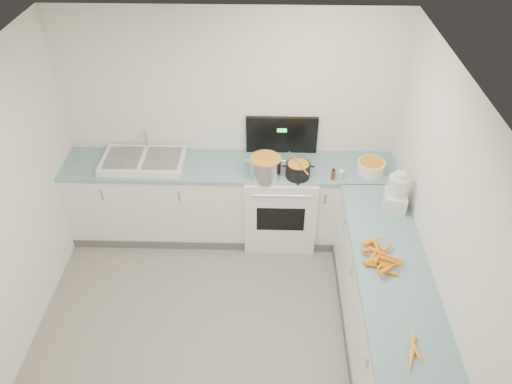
{
  "coord_description": "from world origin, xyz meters",
  "views": [
    {
      "loc": [
        0.4,
        -2.6,
        3.92
      ],
      "look_at": [
        0.3,
        1.1,
        1.05
      ],
      "focal_mm": 35.0,
      "sensor_mm": 36.0,
      "label": 1
    }
  ],
  "objects_px": {
    "black_pot": "(298,171)",
    "steel_pot": "(265,168)",
    "stove": "(280,201)",
    "sink": "(143,160)",
    "food_processor": "(396,193)",
    "mixing_bowl": "(371,167)",
    "extract_bottle": "(333,175)",
    "spice_jar": "(341,176)"
  },
  "relations": [
    {
      "from": "black_pot",
      "to": "extract_bottle",
      "type": "xyz_separation_m",
      "value": [
        0.35,
        -0.04,
        -0.02
      ]
    },
    {
      "from": "extract_bottle",
      "to": "mixing_bowl",
      "type": "bearing_deg",
      "value": 18.1
    },
    {
      "from": "steel_pot",
      "to": "food_processor",
      "type": "relative_size",
      "value": 0.81
    },
    {
      "from": "black_pot",
      "to": "mixing_bowl",
      "type": "bearing_deg",
      "value": 7.12
    },
    {
      "from": "steel_pot",
      "to": "spice_jar",
      "type": "height_order",
      "value": "steel_pot"
    },
    {
      "from": "steel_pot",
      "to": "mixing_bowl",
      "type": "distance_m",
      "value": 1.08
    },
    {
      "from": "stove",
      "to": "sink",
      "type": "height_order",
      "value": "stove"
    },
    {
      "from": "mixing_bowl",
      "to": "stove",
      "type": "bearing_deg",
      "value": 174.94
    },
    {
      "from": "spice_jar",
      "to": "food_processor",
      "type": "distance_m",
      "value": 0.64
    },
    {
      "from": "extract_bottle",
      "to": "food_processor",
      "type": "relative_size",
      "value": 0.26
    },
    {
      "from": "black_pot",
      "to": "mixing_bowl",
      "type": "height_order",
      "value": "black_pot"
    },
    {
      "from": "mixing_bowl",
      "to": "black_pot",
      "type": "bearing_deg",
      "value": -172.88
    },
    {
      "from": "sink",
      "to": "food_processor",
      "type": "height_order",
      "value": "food_processor"
    },
    {
      "from": "black_pot",
      "to": "spice_jar",
      "type": "height_order",
      "value": "black_pot"
    },
    {
      "from": "spice_jar",
      "to": "food_processor",
      "type": "xyz_separation_m",
      "value": [
        0.45,
        -0.44,
        0.13
      ]
    },
    {
      "from": "stove",
      "to": "mixing_bowl",
      "type": "bearing_deg",
      "value": -5.06
    },
    {
      "from": "spice_jar",
      "to": "food_processor",
      "type": "height_order",
      "value": "food_processor"
    },
    {
      "from": "black_pot",
      "to": "steel_pot",
      "type": "bearing_deg",
      "value": 178.85
    },
    {
      "from": "steel_pot",
      "to": "mixing_bowl",
      "type": "relative_size",
      "value": 1.16
    },
    {
      "from": "steel_pot",
      "to": "mixing_bowl",
      "type": "height_order",
      "value": "steel_pot"
    },
    {
      "from": "black_pot",
      "to": "spice_jar",
      "type": "relative_size",
      "value": 2.81
    },
    {
      "from": "steel_pot",
      "to": "extract_bottle",
      "type": "distance_m",
      "value": 0.68
    },
    {
      "from": "food_processor",
      "to": "steel_pot",
      "type": "bearing_deg",
      "value": 158.24
    },
    {
      "from": "black_pot",
      "to": "extract_bottle",
      "type": "relative_size",
      "value": 2.33
    },
    {
      "from": "mixing_bowl",
      "to": "food_processor",
      "type": "distance_m",
      "value": 0.59
    },
    {
      "from": "steel_pot",
      "to": "spice_jar",
      "type": "xyz_separation_m",
      "value": [
        0.76,
        -0.04,
        -0.05
      ]
    },
    {
      "from": "stove",
      "to": "food_processor",
      "type": "relative_size",
      "value": 3.41
    },
    {
      "from": "mixing_bowl",
      "to": "food_processor",
      "type": "height_order",
      "value": "food_processor"
    },
    {
      "from": "mixing_bowl",
      "to": "food_processor",
      "type": "relative_size",
      "value": 0.7
    },
    {
      "from": "stove",
      "to": "food_processor",
      "type": "distance_m",
      "value": 1.38
    },
    {
      "from": "sink",
      "to": "mixing_bowl",
      "type": "bearing_deg",
      "value": -2.33
    },
    {
      "from": "spice_jar",
      "to": "food_processor",
      "type": "bearing_deg",
      "value": -44.7
    },
    {
      "from": "sink",
      "to": "mixing_bowl",
      "type": "height_order",
      "value": "sink"
    },
    {
      "from": "mixing_bowl",
      "to": "extract_bottle",
      "type": "distance_m",
      "value": 0.42
    },
    {
      "from": "spice_jar",
      "to": "mixing_bowl",
      "type": "bearing_deg",
      "value": 21.68
    },
    {
      "from": "sink",
      "to": "food_processor",
      "type": "xyz_separation_m",
      "value": [
        2.49,
        -0.67,
        0.13
      ]
    },
    {
      "from": "sink",
      "to": "spice_jar",
      "type": "bearing_deg",
      "value": -6.21
    },
    {
      "from": "black_pot",
      "to": "food_processor",
      "type": "height_order",
      "value": "food_processor"
    },
    {
      "from": "steel_pot",
      "to": "food_processor",
      "type": "bearing_deg",
      "value": -21.76
    },
    {
      "from": "sink",
      "to": "stove",
      "type": "bearing_deg",
      "value": -0.62
    },
    {
      "from": "sink",
      "to": "spice_jar",
      "type": "distance_m",
      "value": 2.06
    },
    {
      "from": "extract_bottle",
      "to": "food_processor",
      "type": "bearing_deg",
      "value": -39.83
    }
  ]
}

